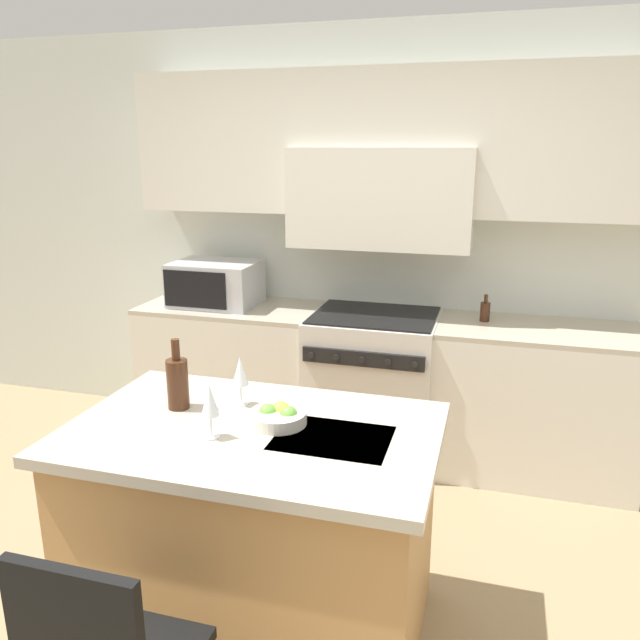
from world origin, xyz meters
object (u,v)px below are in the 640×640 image
at_px(wine_bottle, 178,382).
at_px(fruit_bowl, 278,416).
at_px(range_stove, 373,385).
at_px(wine_glass_far, 240,372).
at_px(microwave, 216,283).
at_px(oil_bottle_on_counter, 485,311).
at_px(wine_glass_near, 210,402).

height_order(wine_bottle, fruit_bowl, wine_bottle).
relative_size(wine_bottle, fruit_bowl, 1.33).
distance_m(range_stove, wine_bottle, 1.74).
height_order(wine_bottle, wine_glass_far, wine_bottle).
relative_size(microwave, oil_bottle_on_counter, 3.36).
bearing_deg(wine_bottle, wine_glass_far, 23.01).
height_order(microwave, wine_glass_near, microwave).
bearing_deg(microwave, wine_glass_near, -65.41).
relative_size(range_stove, oil_bottle_on_counter, 5.73).
relative_size(range_stove, wine_glass_far, 4.49).
relative_size(fruit_bowl, oil_bottle_on_counter, 1.35).
bearing_deg(fruit_bowl, wine_glass_near, -137.03).
xyz_separation_m(wine_bottle, wine_glass_far, (0.23, 0.10, 0.03)).
bearing_deg(range_stove, microwave, 179.02).
height_order(wine_glass_near, fruit_bowl, wine_glass_near).
bearing_deg(range_stove, wine_glass_near, -98.32).
bearing_deg(microwave, range_stove, -0.98).
xyz_separation_m(range_stove, wine_glass_near, (-0.26, -1.78, 0.59)).
distance_m(wine_glass_near, wine_glass_far, 0.31).
bearing_deg(wine_glass_near, wine_bottle, 139.39).
bearing_deg(range_stove, wine_glass_far, -100.57).
relative_size(range_stove, wine_bottle, 3.18).
bearing_deg(fruit_bowl, wine_bottle, 176.33).
height_order(range_stove, wine_bottle, wine_bottle).
height_order(microwave, wine_glass_far, microwave).
distance_m(wine_bottle, fruit_bowl, 0.45).
xyz_separation_m(wine_glass_near, oil_bottle_on_counter, (0.92, 1.88, -0.07)).
relative_size(wine_glass_near, fruit_bowl, 0.94).
xyz_separation_m(wine_glass_near, fruit_bowl, (0.20, 0.18, -0.11)).
bearing_deg(wine_glass_far, microwave, 118.57).
xyz_separation_m(range_stove, microwave, (-1.09, 0.02, 0.60)).
bearing_deg(fruit_bowl, microwave, 122.29).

